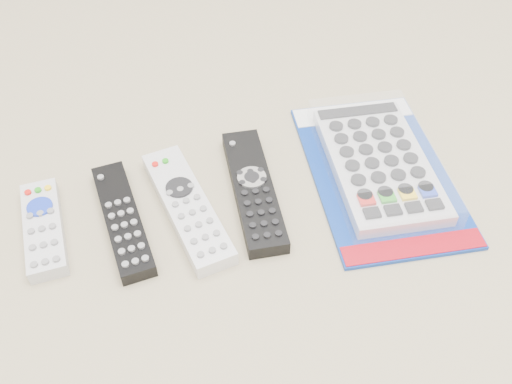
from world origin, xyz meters
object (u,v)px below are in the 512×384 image
object	(u,v)px
remote_slim_black	(123,219)
jumbo_remote_packaged	(379,162)
remote_silver_dvd	(187,207)
remote_small_grey	(44,228)
remote_large_black	(253,189)

from	to	relation	value
remote_slim_black	jumbo_remote_packaged	distance (m)	0.36
remote_silver_dvd	remote_small_grey	bearing A→B (deg)	165.92
remote_small_grey	remote_slim_black	xyz separation A→B (m)	(0.10, -0.02, -0.00)
jumbo_remote_packaged	remote_large_black	bearing A→B (deg)	-175.41
remote_slim_black	remote_silver_dvd	world-z (taller)	remote_silver_dvd
remote_small_grey	jumbo_remote_packaged	distance (m)	0.46
remote_silver_dvd	remote_large_black	world-z (taller)	same
remote_large_black	jumbo_remote_packaged	xyz separation A→B (m)	(0.18, -0.02, 0.01)
remote_silver_dvd	jumbo_remote_packaged	xyz separation A→B (m)	(0.28, -0.02, 0.01)
remote_large_black	jumbo_remote_packaged	size ratio (longest dim) A/B	0.66
remote_slim_black	jumbo_remote_packaged	world-z (taller)	jumbo_remote_packaged
remote_slim_black	jumbo_remote_packaged	xyz separation A→B (m)	(0.36, -0.03, 0.01)
remote_small_grey	remote_silver_dvd	world-z (taller)	same
remote_slim_black	jumbo_remote_packaged	bearing A→B (deg)	-5.41
remote_slim_black	remote_silver_dvd	size ratio (longest dim) A/B	0.89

